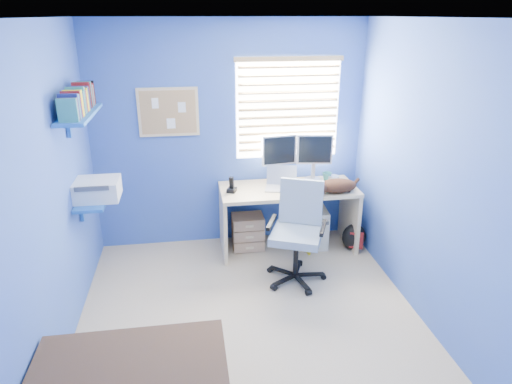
{
  "coord_description": "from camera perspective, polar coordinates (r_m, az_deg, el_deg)",
  "views": [
    {
      "loc": [
        -0.46,
        -3.32,
        2.52
      ],
      "look_at": [
        0.15,
        0.65,
        0.95
      ],
      "focal_mm": 32.0,
      "sensor_mm": 36.0,
      "label": 1
    }
  ],
  "objects": [
    {
      "name": "tower_pc",
      "position": [
        5.37,
        7.6,
        -4.17
      ],
      "size": [
        0.21,
        0.45,
        0.45
      ],
      "primitive_type": "cube",
      "rotation": [
        0.0,
        0.0,
        -0.06
      ],
      "color": "beige",
      "rests_on": "floor"
    },
    {
      "name": "wall_front",
      "position": [
        2.19,
        5.22,
        -14.24
      ],
      "size": [
        3.0,
        0.01,
        2.5
      ],
      "primitive_type": "cube",
      "color": "#3555B7",
      "rests_on": "ground"
    },
    {
      "name": "cat",
      "position": [
        4.94,
        10.13,
        0.77
      ],
      "size": [
        0.47,
        0.36,
        0.15
      ],
      "primitive_type": "ellipsoid",
      "rotation": [
        0.0,
        0.0,
        0.39
      ],
      "color": "black",
      "rests_on": "desk"
    },
    {
      "name": "wall_left",
      "position": [
        3.71,
        -24.41,
        -0.71
      ],
      "size": [
        0.01,
        3.2,
        2.5
      ],
      "primitive_type": "cube",
      "color": "#3555B7",
      "rests_on": "ground"
    },
    {
      "name": "wall_right",
      "position": [
        4.06,
        20.66,
        1.69
      ],
      "size": [
        0.01,
        3.2,
        2.5
      ],
      "primitive_type": "cube",
      "color": "#3555B7",
      "rests_on": "ground"
    },
    {
      "name": "floor",
      "position": [
        4.2,
        -0.7,
        -15.57
      ],
      "size": [
        3.0,
        3.2,
        0.0
      ],
      "primitive_type": "cube",
      "color": "tan",
      "rests_on": "ground"
    },
    {
      "name": "office_chair",
      "position": [
        4.6,
        5.15,
        -6.59
      ],
      "size": [
        0.76,
        0.76,
        1.0
      ],
      "color": "black",
      "rests_on": "floor"
    },
    {
      "name": "wall_shelves",
      "position": [
        4.31,
        -20.47,
        5.37
      ],
      "size": [
        0.42,
        0.9,
        1.05
      ],
      "color": "blue",
      "rests_on": "ground"
    },
    {
      "name": "ceiling",
      "position": [
        3.36,
        -0.91,
        20.97
      ],
      "size": [
        3.0,
        3.2,
        0.0
      ],
      "primitive_type": "cube",
      "color": "white",
      "rests_on": "wall_back"
    },
    {
      "name": "laptop",
      "position": [
        4.95,
        3.14,
        1.56
      ],
      "size": [
        0.39,
        0.34,
        0.22
      ],
      "primitive_type": "cube",
      "rotation": [
        0.0,
        0.0,
        -0.27
      ],
      "color": "silver",
      "rests_on": "desk"
    },
    {
      "name": "desk",
      "position": [
        5.17,
        3.98,
        -3.29
      ],
      "size": [
        1.5,
        0.65,
        0.74
      ],
      "primitive_type": "cube",
      "color": "tan",
      "rests_on": "floor"
    },
    {
      "name": "yellow_book",
      "position": [
        5.21,
        6.66,
        -6.26
      ],
      "size": [
        0.03,
        0.17,
        0.24
      ],
      "primitive_type": "cube",
      "color": "yellow",
      "rests_on": "floor"
    },
    {
      "name": "mug",
      "position": [
        5.27,
        8.86,
        1.89
      ],
      "size": [
        0.1,
        0.09,
        0.1
      ],
      "primitive_type": "imported",
      "color": "#2F7F70",
      "rests_on": "desk"
    },
    {
      "name": "cd_spindle",
      "position": [
        5.26,
        9.64,
        1.65
      ],
      "size": [
        0.13,
        0.13,
        0.07
      ],
      "primitive_type": "cylinder",
      "color": "silver",
      "rests_on": "desk"
    },
    {
      "name": "backpack",
      "position": [
        5.32,
        12.13,
        -5.51
      ],
      "size": [
        0.33,
        0.3,
        0.32
      ],
      "primitive_type": "ellipsoid",
      "rotation": [
        0.0,
        0.0,
        -0.42
      ],
      "color": "black",
      "rests_on": "floor"
    },
    {
      "name": "drawer_boxes",
      "position": [
        5.23,
        -1.02,
        -4.97
      ],
      "size": [
        0.35,
        0.28,
        0.41
      ],
      "primitive_type": "cube",
      "color": "tan",
      "rests_on": "floor"
    },
    {
      "name": "wall_back",
      "position": [
        5.11,
        -3.31,
        6.9
      ],
      "size": [
        3.0,
        0.01,
        2.5
      ],
      "primitive_type": "cube",
      "color": "#3555B7",
      "rests_on": "ground"
    },
    {
      "name": "monitor_left",
      "position": [
        5.14,
        2.87,
        4.23
      ],
      "size": [
        0.41,
        0.18,
        0.54
      ],
      "primitive_type": "cube",
      "rotation": [
        0.0,
        0.0,
        0.15
      ],
      "color": "silver",
      "rests_on": "desk"
    },
    {
      "name": "window_blinds",
      "position": [
        5.11,
        4.05,
        10.34
      ],
      "size": [
        1.15,
        0.05,
        1.1
      ],
      "color": "white",
      "rests_on": "ground"
    },
    {
      "name": "phone",
      "position": [
        4.88,
        -3.06,
        0.97
      ],
      "size": [
        0.12,
        0.14,
        0.17
      ],
      "primitive_type": "cube",
      "rotation": [
        0.0,
        0.0,
        -0.38
      ],
      "color": "black",
      "rests_on": "desk"
    },
    {
      "name": "monitor_right",
      "position": [
        5.21,
        7.23,
        4.31
      ],
      "size": [
        0.41,
        0.18,
        0.54
      ],
      "primitive_type": "cube",
      "rotation": [
        0.0,
        0.0,
        -0.15
      ],
      "color": "silver",
      "rests_on": "desk"
    },
    {
      "name": "corkboard",
      "position": [
        5.0,
        -10.89,
        9.78
      ],
      "size": [
        0.64,
        0.02,
        0.52
      ],
      "color": "tan",
      "rests_on": "ground"
    }
  ]
}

